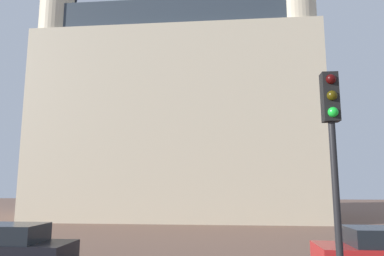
% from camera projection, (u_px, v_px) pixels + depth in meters
% --- Properties ---
extents(landmark_building, '(23.47, 15.13, 35.89)m').
position_uv_depth(landmark_building, '(184.00, 112.00, 33.89)').
color(landmark_building, beige).
rests_on(landmark_building, ground_plane).
extents(car_black, '(4.51, 1.97, 1.53)m').
position_uv_depth(car_black, '(3.00, 249.00, 11.63)').
color(car_black, black).
rests_on(car_black, ground_plane).
extents(traffic_light_pole, '(0.28, 0.34, 4.84)m').
position_uv_depth(traffic_light_pole, '(334.00, 153.00, 6.21)').
color(traffic_light_pole, black).
rests_on(traffic_light_pole, ground_plane).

